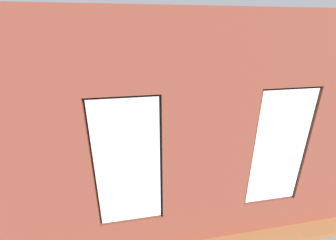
{
  "coord_description": "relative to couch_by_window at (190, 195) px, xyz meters",
  "views": [
    {
      "loc": [
        1.09,
        5.53,
        3.3
      ],
      "look_at": [
        0.12,
        0.4,
        1.19
      ],
      "focal_mm": 24.0,
      "sensor_mm": 36.0,
      "label": 1
    }
  ],
  "objects": [
    {
      "name": "brick_wall_with_windows",
      "position": [
        -0.03,
        0.65,
        1.44
      ],
      "size": [
        6.09,
        0.3,
        3.54
      ],
      "color": "brown",
      "rests_on": "ground_plane"
    },
    {
      "name": "white_wall_right",
      "position": [
        2.97,
        -2.01,
        1.44
      ],
      "size": [
        0.1,
        5.47,
        3.54
      ],
      "primitive_type": "cube",
      "color": "silver",
      "rests_on": "ground_plane"
    },
    {
      "name": "candle_jar",
      "position": [
        0.26,
        -2.09,
        0.12
      ],
      "size": [
        0.08,
        0.08,
        0.09
      ],
      "primitive_type": "cylinder",
      "color": "#B7333D",
      "rests_on": "coffee_table"
    },
    {
      "name": "papasan_chair",
      "position": [
        -0.12,
        -3.99,
        0.11
      ],
      "size": [
        1.08,
        1.08,
        0.68
      ],
      "color": "olive",
      "rests_on": "ground_plane"
    },
    {
      "name": "potted_plant_corner_near_left",
      "position": [
        -2.53,
        -4.43,
        0.33
      ],
      "size": [
        1.18,
        0.95,
        1.22
      ],
      "color": "gray",
      "rests_on": "ground_plane"
    },
    {
      "name": "potted_plant_between_couches",
      "position": [
        -1.41,
        -0.06,
        0.5
      ],
      "size": [
        0.92,
        0.92,
        1.34
      ],
      "color": "beige",
      "rests_on": "ground_plane"
    },
    {
      "name": "media_console",
      "position": [
        2.67,
        -2.36,
        -0.08
      ],
      "size": [
        1.12,
        0.42,
        0.5
      ],
      "primitive_type": "cube",
      "color": "black",
      "rests_on": "ground_plane"
    },
    {
      "name": "tv_flatscreen",
      "position": [
        2.67,
        -2.37,
        0.49
      ],
      "size": [
        0.93,
        0.2,
        0.64
      ],
      "color": "black",
      "rests_on": "media_console"
    },
    {
      "name": "potted_plant_mid_room_small",
      "position": [
        -1.09,
        -3.07,
        0.08
      ],
      "size": [
        0.38,
        0.38,
        0.62
      ],
      "color": "brown",
      "rests_on": "ground_plane"
    },
    {
      "name": "potted_plant_corner_far_left",
      "position": [
        -2.53,
        0.1,
        0.25
      ],
      "size": [
        0.96,
        1.03,
        1.31
      ],
      "color": "gray",
      "rests_on": "ground_plane"
    },
    {
      "name": "remote_silver",
      "position": [
        0.52,
        -2.3,
        0.09
      ],
      "size": [
        0.18,
        0.11,
        0.02
      ],
      "primitive_type": "cube",
      "rotation": [
        0.0,
        0.0,
        1.97
      ],
      "color": "#B2B2B7",
      "rests_on": "coffee_table"
    },
    {
      "name": "potted_plant_foreground_right",
      "position": [
        2.38,
        -4.39,
        0.52
      ],
      "size": [
        0.92,
        1.11,
        1.34
      ],
      "color": "beige",
      "rests_on": "ground_plane"
    },
    {
      "name": "couch_left",
      "position": [
        -2.37,
        -2.02,
        0.0
      ],
      "size": [
        1.0,
        1.9,
        0.8
      ],
      "rotation": [
        0.0,
        0.0,
        1.64
      ],
      "color": "black",
      "rests_on": "ground_plane"
    },
    {
      "name": "couch_by_window",
      "position": [
        0.0,
        0.0,
        0.0
      ],
      "size": [
        1.95,
        0.87,
        0.8
      ],
      "color": "black",
      "rests_on": "ground_plane"
    },
    {
      "name": "table_plant_small",
      "position": [
        0.01,
        -2.34,
        0.18
      ],
      "size": [
        0.11,
        0.11,
        0.18
      ],
      "color": "gray",
      "rests_on": "coffee_table"
    },
    {
      "name": "potted_plant_beside_window_right",
      "position": [
        2.34,
        0.09,
        0.55
      ],
      "size": [
        0.94,
        1.14,
        1.45
      ],
      "color": "#9E5638",
      "rests_on": "ground_plane"
    },
    {
      "name": "ground_plane",
      "position": [
        -0.03,
        -2.21,
        -0.38
      ],
      "size": [
        6.69,
        6.47,
        0.1
      ],
      "primitive_type": "cube",
      "color": "brown"
    },
    {
      "name": "potted_plant_near_tv",
      "position": [
        2.12,
        -1.35,
        0.21
      ],
      "size": [
        0.52,
        0.52,
        0.84
      ],
      "color": "brown",
      "rests_on": "ground_plane"
    },
    {
      "name": "potted_plant_by_left_couch",
      "position": [
        -1.97,
        -3.39,
        -0.02
      ],
      "size": [
        0.3,
        0.3,
        0.46
      ],
      "color": "beige",
      "rests_on": "ground_plane"
    },
    {
      "name": "cup_ceramic",
      "position": [
        0.74,
        -2.09,
        0.12
      ],
      "size": [
        0.08,
        0.08,
        0.1
      ],
      "primitive_type": "cylinder",
      "color": "#4C4C51",
      "rests_on": "coffee_table"
    },
    {
      "name": "remote_gray",
      "position": [
        0.36,
        -2.21,
        0.09
      ],
      "size": [
        0.05,
        0.17,
        0.02
      ],
      "primitive_type": "cube",
      "rotation": [
        0.0,
        0.0,
        6.28
      ],
      "color": "#59595B",
      "rests_on": "coffee_table"
    },
    {
      "name": "coffee_table",
      "position": [
        0.36,
        -2.21,
        0.03
      ],
      "size": [
        1.27,
        0.77,
        0.41
      ],
      "color": "#A87547",
      "rests_on": "ground_plane"
    }
  ]
}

